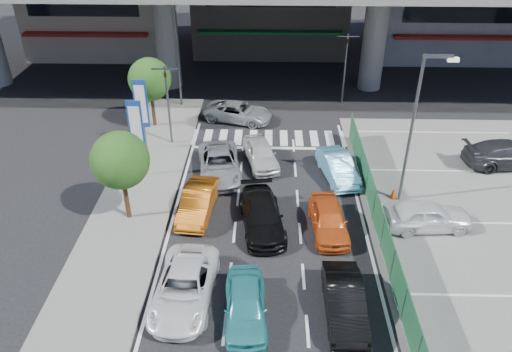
{
  "coord_description": "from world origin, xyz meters",
  "views": [
    {
      "loc": [
        -0.02,
        -16.16,
        15.2
      ],
      "look_at": [
        -0.6,
        4.83,
        2.12
      ],
      "focal_mm": 35.0,
      "sensor_mm": 36.0,
      "label": 1
    }
  ],
  "objects_px": {
    "tree_near": "(120,160)",
    "hatch_black_mid_right": "(345,302)",
    "traffic_light_left": "(166,86)",
    "wagon_silver_front_left": "(219,164)",
    "taxi_orange_left": "(198,202)",
    "parked_sedan_white": "(427,215)",
    "taxi_orange_right": "(329,219)",
    "street_lamp_right": "(417,119)",
    "taxi_teal_mid": "(246,305)",
    "kei_truck_front_right": "(338,167)",
    "signboard_near": "(136,129)",
    "street_lamp_left": "(179,42)",
    "signboard_far": "(141,106)",
    "sedan_white_mid_left": "(184,287)",
    "crossing_wagon_silver": "(238,112)",
    "traffic_light_right": "(347,51)",
    "traffic_cone": "(394,193)",
    "sedan_black_mid": "(262,216)",
    "sedan_white_front_mid": "(261,153)"
  },
  "relations": [
    {
      "from": "sedan_white_mid_left",
      "to": "parked_sedan_white",
      "type": "height_order",
      "value": "parked_sedan_white"
    },
    {
      "from": "street_lamp_left",
      "to": "traffic_light_right",
      "type": "bearing_deg",
      "value": 4.83
    },
    {
      "from": "street_lamp_right",
      "to": "wagon_silver_front_left",
      "type": "bearing_deg",
      "value": 166.56
    },
    {
      "from": "hatch_black_mid_right",
      "to": "sedan_black_mid",
      "type": "bearing_deg",
      "value": 120.46
    },
    {
      "from": "signboard_near",
      "to": "sedan_white_mid_left",
      "type": "relative_size",
      "value": 0.95
    },
    {
      "from": "tree_near",
      "to": "taxi_orange_left",
      "type": "distance_m",
      "value": 4.41
    },
    {
      "from": "sedan_white_mid_left",
      "to": "taxi_orange_left",
      "type": "distance_m",
      "value": 6.03
    },
    {
      "from": "street_lamp_left",
      "to": "taxi_orange_left",
      "type": "relative_size",
      "value": 1.91
    },
    {
      "from": "signboard_near",
      "to": "kei_truck_front_right",
      "type": "xyz_separation_m",
      "value": [
        11.14,
        0.21,
        -2.38
      ]
    },
    {
      "from": "wagon_silver_front_left",
      "to": "sedan_white_front_mid",
      "type": "height_order",
      "value": "same"
    },
    {
      "from": "wagon_silver_front_left",
      "to": "kei_truck_front_right",
      "type": "relative_size",
      "value": 1.19
    },
    {
      "from": "wagon_silver_front_left",
      "to": "crossing_wagon_silver",
      "type": "distance_m",
      "value": 7.2
    },
    {
      "from": "tree_near",
      "to": "traffic_cone",
      "type": "height_order",
      "value": "tree_near"
    },
    {
      "from": "sedan_white_mid_left",
      "to": "street_lamp_left",
      "type": "bearing_deg",
      "value": 101.68
    },
    {
      "from": "taxi_teal_mid",
      "to": "wagon_silver_front_left",
      "type": "relative_size",
      "value": 0.82
    },
    {
      "from": "traffic_light_left",
      "to": "wagon_silver_front_left",
      "type": "xyz_separation_m",
      "value": [
        3.4,
        -3.62,
        -3.25
      ]
    },
    {
      "from": "tree_near",
      "to": "wagon_silver_front_left",
      "type": "bearing_deg",
      "value": 46.22
    },
    {
      "from": "taxi_orange_right",
      "to": "parked_sedan_white",
      "type": "distance_m",
      "value": 4.81
    },
    {
      "from": "traffic_light_right",
      "to": "sedan_black_mid",
      "type": "relative_size",
      "value": 1.09
    },
    {
      "from": "traffic_light_right",
      "to": "taxi_teal_mid",
      "type": "relative_size",
      "value": 1.28
    },
    {
      "from": "taxi_orange_left",
      "to": "hatch_black_mid_right",
      "type": "bearing_deg",
      "value": -39.75
    },
    {
      "from": "street_lamp_left",
      "to": "signboard_far",
      "type": "height_order",
      "value": "street_lamp_left"
    },
    {
      "from": "crossing_wagon_silver",
      "to": "parked_sedan_white",
      "type": "xyz_separation_m",
      "value": [
        9.89,
        -11.99,
        0.13
      ]
    },
    {
      "from": "street_lamp_right",
      "to": "taxi_orange_left",
      "type": "relative_size",
      "value": 1.91
    },
    {
      "from": "taxi_teal_mid",
      "to": "taxi_orange_right",
      "type": "distance_m",
      "value": 6.78
    },
    {
      "from": "traffic_light_right",
      "to": "traffic_cone",
      "type": "xyz_separation_m",
      "value": [
        1.21,
        -12.89,
        -3.55
      ]
    },
    {
      "from": "tree_near",
      "to": "kei_truck_front_right",
      "type": "bearing_deg",
      "value": 21.02
    },
    {
      "from": "signboard_near",
      "to": "parked_sedan_white",
      "type": "relative_size",
      "value": 1.1
    },
    {
      "from": "traffic_light_right",
      "to": "sedan_white_mid_left",
      "type": "bearing_deg",
      "value": -113.34
    },
    {
      "from": "parked_sedan_white",
      "to": "hatch_black_mid_right",
      "type": "bearing_deg",
      "value": 135.72
    },
    {
      "from": "traffic_light_left",
      "to": "street_lamp_right",
      "type": "bearing_deg",
      "value": -24.16
    },
    {
      "from": "street_lamp_left",
      "to": "signboard_near",
      "type": "relative_size",
      "value": 1.7
    },
    {
      "from": "taxi_orange_right",
      "to": "parked_sedan_white",
      "type": "height_order",
      "value": "parked_sedan_white"
    },
    {
      "from": "signboard_near",
      "to": "taxi_teal_mid",
      "type": "relative_size",
      "value": 1.16
    },
    {
      "from": "taxi_orange_left",
      "to": "kei_truck_front_right",
      "type": "relative_size",
      "value": 1.01
    },
    {
      "from": "traffic_light_left",
      "to": "signboard_far",
      "type": "height_order",
      "value": "traffic_light_left"
    },
    {
      "from": "tree_near",
      "to": "signboard_near",
      "type": "bearing_deg",
      "value": 92.87
    },
    {
      "from": "traffic_light_right",
      "to": "signboard_far",
      "type": "distance_m",
      "value": 15.38
    },
    {
      "from": "traffic_light_left",
      "to": "taxi_orange_right",
      "type": "height_order",
      "value": "traffic_light_left"
    },
    {
      "from": "street_lamp_right",
      "to": "taxi_orange_left",
      "type": "bearing_deg",
      "value": -172.26
    },
    {
      "from": "tree_near",
      "to": "hatch_black_mid_right",
      "type": "height_order",
      "value": "tree_near"
    },
    {
      "from": "hatch_black_mid_right",
      "to": "taxi_orange_left",
      "type": "relative_size",
      "value": 1.0
    },
    {
      "from": "taxi_teal_mid",
      "to": "kei_truck_front_right",
      "type": "distance_m",
      "value": 11.61
    },
    {
      "from": "traffic_light_left",
      "to": "taxi_orange_right",
      "type": "distance_m",
      "value": 13.07
    },
    {
      "from": "signboard_near",
      "to": "traffic_light_left",
      "type": "bearing_deg",
      "value": 75.98
    },
    {
      "from": "street_lamp_right",
      "to": "taxi_teal_mid",
      "type": "bearing_deg",
      "value": -133.61
    },
    {
      "from": "traffic_light_right",
      "to": "traffic_cone",
      "type": "distance_m",
      "value": 13.43
    },
    {
      "from": "taxi_orange_right",
      "to": "crossing_wagon_silver",
      "type": "xyz_separation_m",
      "value": [
        -5.09,
        12.3,
        -0.04
      ]
    },
    {
      "from": "street_lamp_right",
      "to": "sedan_black_mid",
      "type": "xyz_separation_m",
      "value": [
        -7.45,
        -2.53,
        -4.08
      ]
    },
    {
      "from": "taxi_orange_left",
      "to": "parked_sedan_white",
      "type": "distance_m",
      "value": 11.35
    }
  ]
}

